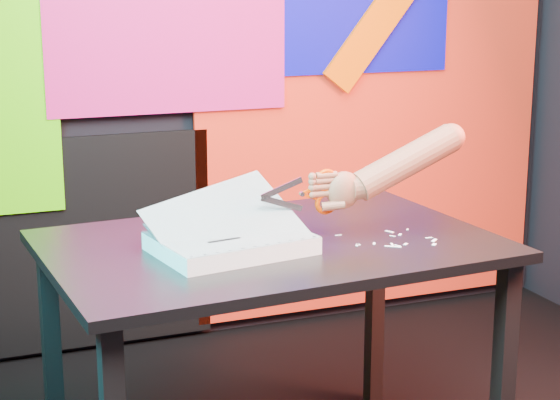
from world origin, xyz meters
name	(u,v)px	position (x,y,z in m)	size (l,w,h in m)	color
room	(413,25)	(0.00, 0.00, 1.35)	(3.01, 3.01, 2.71)	black
backdrop	(244,107)	(0.06, 1.46, 0.96)	(2.88, 0.05, 2.08)	red
work_table	(271,270)	(-0.28, 0.26, 0.66)	(1.28, 0.90, 0.75)	black
printout_stack	(231,242)	(-0.42, 0.20, 0.78)	(0.45, 0.35, 0.21)	white
scissors	(321,192)	(-0.15, 0.23, 0.89)	(0.23, 0.02, 0.13)	silver
hand_forearm	(396,166)	(0.09, 0.23, 0.94)	(0.48, 0.09, 0.22)	#945D3B
paper_clippings	(396,240)	(0.05, 0.14, 0.75)	(0.25, 0.19, 0.00)	white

